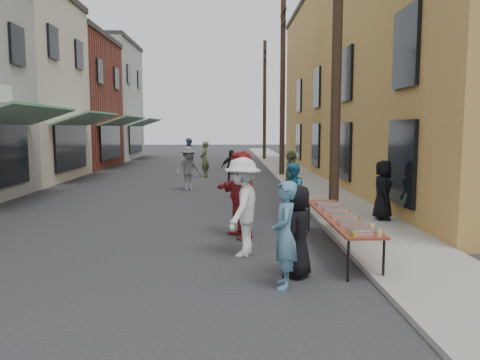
{
  "coord_description": "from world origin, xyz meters",
  "views": [
    {
      "loc": [
        1.58,
        -8.96,
        2.5
      ],
      "look_at": [
        1.83,
        1.71,
        1.3
      ],
      "focal_mm": 35.0,
      "sensor_mm": 36.0,
      "label": 1
    }
  ],
  "objects_px": {
    "utility_pole_mid": "(283,88)",
    "guest_front_a": "(297,231)",
    "utility_pole_far": "(265,101)",
    "catering_tray_sausage": "(363,231)",
    "guest_front_c": "(292,193)",
    "utility_pole_near": "(337,47)",
    "server": "(383,190)",
    "serving_table": "(339,217)"
  },
  "relations": [
    {
      "from": "utility_pole_mid",
      "to": "utility_pole_far",
      "type": "distance_m",
      "value": 12.0
    },
    {
      "from": "utility_pole_far",
      "to": "guest_front_a",
      "type": "distance_m",
      "value": 28.6
    },
    {
      "from": "serving_table",
      "to": "guest_front_a",
      "type": "relative_size",
      "value": 2.56
    },
    {
      "from": "catering_tray_sausage",
      "to": "guest_front_a",
      "type": "height_order",
      "value": "guest_front_a"
    },
    {
      "from": "serving_table",
      "to": "server",
      "type": "distance_m",
      "value": 3.32
    },
    {
      "from": "guest_front_a",
      "to": "guest_front_c",
      "type": "xyz_separation_m",
      "value": [
        0.53,
        4.52,
        0.01
      ]
    },
    {
      "from": "utility_pole_mid",
      "to": "guest_front_a",
      "type": "height_order",
      "value": "utility_pole_mid"
    },
    {
      "from": "utility_pole_near",
      "to": "utility_pole_mid",
      "type": "bearing_deg",
      "value": 90.0
    },
    {
      "from": "utility_pole_near",
      "to": "catering_tray_sausage",
      "type": "bearing_deg",
      "value": -96.51
    },
    {
      "from": "catering_tray_sausage",
      "to": "guest_front_c",
      "type": "distance_m",
      "value": 4.62
    },
    {
      "from": "utility_pole_mid",
      "to": "guest_front_c",
      "type": "bearing_deg",
      "value": -95.09
    },
    {
      "from": "catering_tray_sausage",
      "to": "guest_front_a",
      "type": "xyz_separation_m",
      "value": [
        -1.08,
        0.07,
        -0.01
      ]
    },
    {
      "from": "serving_table",
      "to": "server",
      "type": "relative_size",
      "value": 2.57
    },
    {
      "from": "utility_pole_near",
      "to": "catering_tray_sausage",
      "type": "height_order",
      "value": "utility_pole_near"
    },
    {
      "from": "utility_pole_far",
      "to": "server",
      "type": "height_order",
      "value": "utility_pole_far"
    },
    {
      "from": "utility_pole_far",
      "to": "catering_tray_sausage",
      "type": "xyz_separation_m",
      "value": [
        -0.5,
        -28.38,
        -3.71
      ]
    },
    {
      "from": "utility_pole_far",
      "to": "server",
      "type": "distance_m",
      "value": 24.26
    },
    {
      "from": "utility_pole_far",
      "to": "utility_pole_mid",
      "type": "bearing_deg",
      "value": -90.0
    },
    {
      "from": "guest_front_c",
      "to": "serving_table",
      "type": "bearing_deg",
      "value": 29.63
    },
    {
      "from": "serving_table",
      "to": "server",
      "type": "xyz_separation_m",
      "value": [
        1.8,
        2.78,
        0.16
      ]
    },
    {
      "from": "guest_front_c",
      "to": "server",
      "type": "xyz_separation_m",
      "value": [
        2.35,
        -0.16,
        0.09
      ]
    },
    {
      "from": "utility_pole_near",
      "to": "utility_pole_mid",
      "type": "height_order",
      "value": "same"
    },
    {
      "from": "utility_pole_near",
      "to": "guest_front_a",
      "type": "relative_size",
      "value": 5.77
    },
    {
      "from": "guest_front_c",
      "to": "server",
      "type": "distance_m",
      "value": 2.36
    },
    {
      "from": "guest_front_c",
      "to": "utility_pole_near",
      "type": "bearing_deg",
      "value": 97.88
    },
    {
      "from": "serving_table",
      "to": "guest_front_a",
      "type": "height_order",
      "value": "guest_front_a"
    },
    {
      "from": "utility_pole_far",
      "to": "server",
      "type": "relative_size",
      "value": 5.79
    },
    {
      "from": "utility_pole_far",
      "to": "guest_front_a",
      "type": "bearing_deg",
      "value": -93.2
    },
    {
      "from": "utility_pole_near",
      "to": "server",
      "type": "xyz_separation_m",
      "value": [
        1.3,
        0.05,
        -3.62
      ]
    },
    {
      "from": "catering_tray_sausage",
      "to": "server",
      "type": "bearing_deg",
      "value": 67.88
    },
    {
      "from": "utility_pole_mid",
      "to": "server",
      "type": "bearing_deg",
      "value": -83.79
    },
    {
      "from": "utility_pole_near",
      "to": "guest_front_a",
      "type": "bearing_deg",
      "value": -110.16
    },
    {
      "from": "utility_pole_far",
      "to": "catering_tray_sausage",
      "type": "bearing_deg",
      "value": -91.01
    },
    {
      "from": "server",
      "to": "utility_pole_far",
      "type": "bearing_deg",
      "value": 14.77
    },
    {
      "from": "utility_pole_near",
      "to": "utility_pole_mid",
      "type": "relative_size",
      "value": 1.0
    },
    {
      "from": "catering_tray_sausage",
      "to": "utility_pole_far",
      "type": "bearing_deg",
      "value": 88.99
    },
    {
      "from": "utility_pole_mid",
      "to": "server",
      "type": "xyz_separation_m",
      "value": [
        1.3,
        -11.95,
        -3.62
      ]
    },
    {
      "from": "utility_pole_near",
      "to": "guest_front_a",
      "type": "distance_m",
      "value": 5.91
    },
    {
      "from": "utility_pole_far",
      "to": "catering_tray_sausage",
      "type": "distance_m",
      "value": 28.63
    },
    {
      "from": "guest_front_a",
      "to": "utility_pole_far",
      "type": "bearing_deg",
      "value": -160.36
    },
    {
      "from": "utility_pole_near",
      "to": "guest_front_a",
      "type": "xyz_separation_m",
      "value": [
        -1.58,
        -4.31,
        -3.72
      ]
    },
    {
      "from": "utility_pole_near",
      "to": "guest_front_c",
      "type": "bearing_deg",
      "value": 168.87
    }
  ]
}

